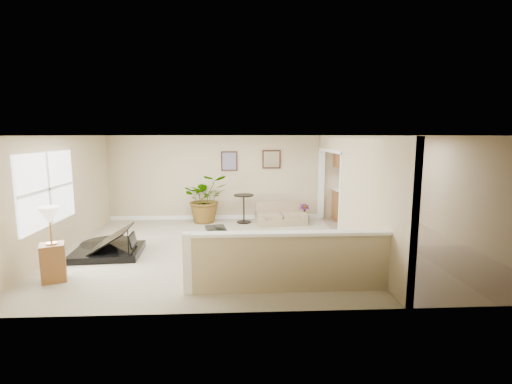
{
  "coord_description": "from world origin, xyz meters",
  "views": [
    {
      "loc": [
        -0.69,
        -7.98,
        2.51
      ],
      "look_at": [
        -0.28,
        0.4,
        1.22
      ],
      "focal_mm": 26.0,
      "sensor_mm": 36.0,
      "label": 1
    }
  ],
  "objects_px": {
    "piano": "(107,229)",
    "lamp_stand": "(52,250)",
    "piano_bench": "(216,242)",
    "loveseat": "(281,213)",
    "small_plant": "(304,215)",
    "palm_plant": "(206,199)",
    "accent_table": "(244,205)"
  },
  "relations": [
    {
      "from": "piano",
      "to": "lamp_stand",
      "type": "xyz_separation_m",
      "value": [
        -0.42,
        -1.48,
        0.01
      ]
    },
    {
      "from": "piano",
      "to": "lamp_stand",
      "type": "distance_m",
      "value": 1.54
    },
    {
      "from": "piano_bench",
      "to": "loveseat",
      "type": "xyz_separation_m",
      "value": [
        1.68,
        2.68,
        0.02
      ]
    },
    {
      "from": "loveseat",
      "to": "small_plant",
      "type": "bearing_deg",
      "value": -2.95
    },
    {
      "from": "small_plant",
      "to": "lamp_stand",
      "type": "bearing_deg",
      "value": -141.69
    },
    {
      "from": "lamp_stand",
      "to": "loveseat",
      "type": "bearing_deg",
      "value": 42.07
    },
    {
      "from": "piano_bench",
      "to": "palm_plant",
      "type": "distance_m",
      "value": 3.06
    },
    {
      "from": "palm_plant",
      "to": "lamp_stand",
      "type": "height_order",
      "value": "palm_plant"
    },
    {
      "from": "piano_bench",
      "to": "accent_table",
      "type": "relative_size",
      "value": 1.0
    },
    {
      "from": "loveseat",
      "to": "piano_bench",
      "type": "bearing_deg",
      "value": -127.84
    },
    {
      "from": "piano_bench",
      "to": "palm_plant",
      "type": "relative_size",
      "value": 0.55
    },
    {
      "from": "piano_bench",
      "to": "accent_table",
      "type": "distance_m",
      "value": 2.92
    },
    {
      "from": "accent_table",
      "to": "lamp_stand",
      "type": "bearing_deg",
      "value": -129.04
    },
    {
      "from": "small_plant",
      "to": "accent_table",
      "type": "bearing_deg",
      "value": 175.82
    },
    {
      "from": "piano",
      "to": "loveseat",
      "type": "xyz_separation_m",
      "value": [
        4.0,
        2.51,
        -0.24
      ]
    },
    {
      "from": "palm_plant",
      "to": "small_plant",
      "type": "distance_m",
      "value": 2.88
    },
    {
      "from": "piano_bench",
      "to": "lamp_stand",
      "type": "bearing_deg",
      "value": -154.37
    },
    {
      "from": "loveseat",
      "to": "palm_plant",
      "type": "relative_size",
      "value": 0.97
    },
    {
      "from": "accent_table",
      "to": "lamp_stand",
      "type": "relative_size",
      "value": 0.63
    },
    {
      "from": "palm_plant",
      "to": "lamp_stand",
      "type": "bearing_deg",
      "value": -117.74
    },
    {
      "from": "loveseat",
      "to": "accent_table",
      "type": "relative_size",
      "value": 1.76
    },
    {
      "from": "loveseat",
      "to": "small_plant",
      "type": "distance_m",
      "value": 0.68
    },
    {
      "from": "small_plant",
      "to": "lamp_stand",
      "type": "height_order",
      "value": "lamp_stand"
    },
    {
      "from": "loveseat",
      "to": "accent_table",
      "type": "bearing_deg",
      "value": 165.73
    },
    {
      "from": "piano",
      "to": "lamp_stand",
      "type": "bearing_deg",
      "value": -109.91
    },
    {
      "from": "piano",
      "to": "accent_table",
      "type": "relative_size",
      "value": 2.09
    },
    {
      "from": "lamp_stand",
      "to": "small_plant",
      "type": "bearing_deg",
      "value": 38.31
    },
    {
      "from": "accent_table",
      "to": "loveseat",
      "type": "bearing_deg",
      "value": -8.55
    },
    {
      "from": "palm_plant",
      "to": "small_plant",
      "type": "height_order",
      "value": "palm_plant"
    },
    {
      "from": "loveseat",
      "to": "piano",
      "type": "bearing_deg",
      "value": -153.59
    },
    {
      "from": "loveseat",
      "to": "palm_plant",
      "type": "distance_m",
      "value": 2.22
    },
    {
      "from": "small_plant",
      "to": "lamp_stand",
      "type": "relative_size",
      "value": 0.42
    }
  ]
}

